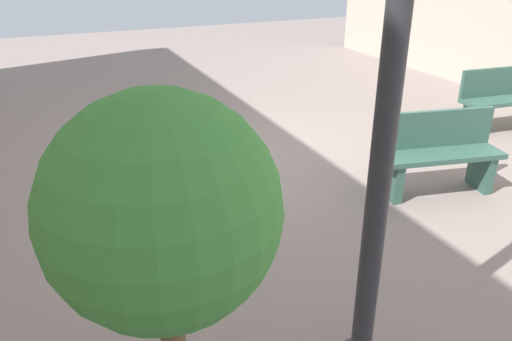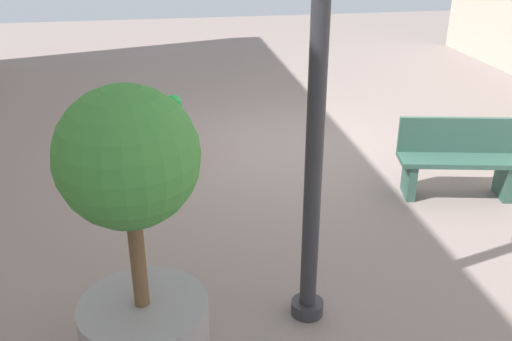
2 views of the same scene
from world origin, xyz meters
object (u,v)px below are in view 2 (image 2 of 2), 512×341
(street_lamp, at_px, (319,47))
(planter_tree, at_px, (135,232))
(bench_far, at_px, (458,158))
(fire_hydrant, at_px, (175,124))

(street_lamp, bearing_deg, planter_tree, 16.75)
(planter_tree, bearing_deg, street_lamp, -163.25)
(bench_far, height_order, planter_tree, planter_tree)
(bench_far, xyz_separation_m, street_lamp, (2.37, 1.95, 1.84))
(fire_hydrant, relative_size, planter_tree, 0.39)
(planter_tree, relative_size, street_lamp, 0.60)
(fire_hydrant, distance_m, planter_tree, 4.35)
(bench_far, xyz_separation_m, planter_tree, (3.73, 2.36, 0.71))
(fire_hydrant, xyz_separation_m, street_lamp, (-0.97, 3.85, 1.89))
(planter_tree, height_order, street_lamp, street_lamp)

